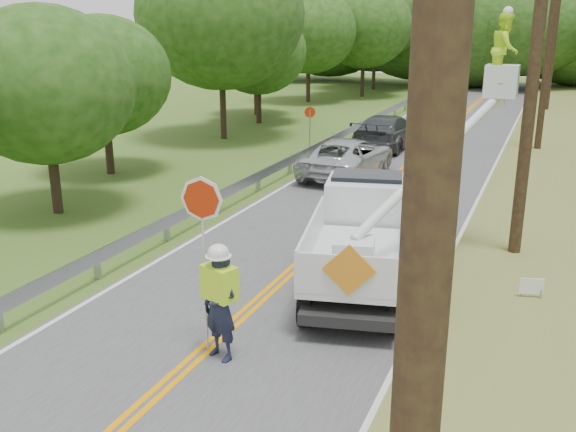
% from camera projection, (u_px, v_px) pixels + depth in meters
% --- Properties ---
extents(ground, '(140.00, 140.00, 0.00)m').
position_uv_depth(ground, '(144.00, 405.00, 10.24)').
color(ground, '#445A20').
rests_on(ground, ground).
extents(road, '(7.20, 96.00, 0.03)m').
position_uv_depth(road, '(375.00, 196.00, 22.60)').
color(road, '#444446').
rests_on(road, ground).
extents(guardrail, '(0.18, 48.00, 0.77)m').
position_uv_depth(guardrail, '(281.00, 166.00, 24.72)').
color(guardrail, gray).
rests_on(guardrail, ground).
extents(utility_poles, '(1.60, 43.30, 10.00)m').
position_uv_depth(utility_poles, '(546.00, 41.00, 21.88)').
color(utility_poles, black).
rests_on(utility_poles, ground).
extents(treeline_left, '(10.15, 57.07, 10.56)m').
position_uv_depth(treeline_left, '(292.00, 28.00, 40.41)').
color(treeline_left, '#332319').
rests_on(treeline_left, ground).
extents(treeline_horizon, '(56.04, 14.25, 11.33)m').
position_uv_depth(treeline_horizon, '(495.00, 27.00, 58.48)').
color(treeline_horizon, '#19400D').
rests_on(treeline_horizon, ground).
extents(flagger, '(1.25, 0.71, 3.32)m').
position_uv_depth(flagger, '(219.00, 298.00, 11.34)').
color(flagger, '#191E33').
rests_on(flagger, road).
extents(bucket_truck, '(4.54, 6.57, 6.10)m').
position_uv_depth(bucket_truck, '(376.00, 215.00, 15.38)').
color(bucket_truck, black).
rests_on(bucket_truck, road).
extents(suv_silver, '(2.77, 5.59, 1.52)m').
position_uv_depth(suv_silver, '(347.00, 157.00, 25.26)').
color(suv_silver, silver).
rests_on(suv_silver, road).
extents(suv_darkgrey, '(2.50, 5.67, 1.62)m').
position_uv_depth(suv_darkgrey, '(387.00, 132.00, 30.81)').
color(suv_darkgrey, '#3C4044').
rests_on(suv_darkgrey, road).
extents(stop_sign_permanent, '(0.46, 0.26, 2.36)m').
position_uv_depth(stop_sign_permanent, '(310.00, 125.00, 28.14)').
color(stop_sign_permanent, gray).
rests_on(stop_sign_permanent, ground).
extents(yard_sign, '(0.49, 0.16, 0.73)m').
position_uv_depth(yard_sign, '(531.00, 288.00, 13.48)').
color(yard_sign, white).
rests_on(yard_sign, ground).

